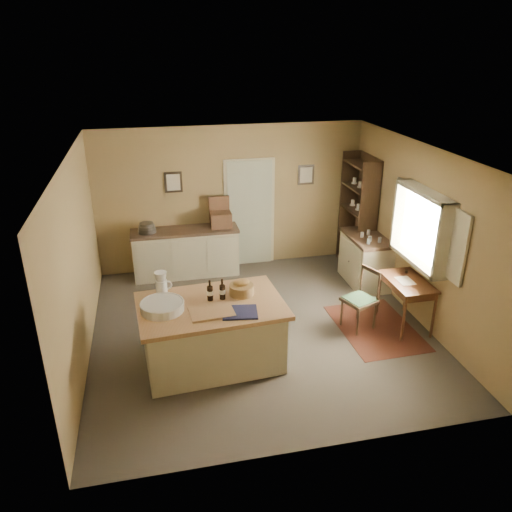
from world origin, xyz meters
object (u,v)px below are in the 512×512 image
(writing_desk, at_px, (407,286))
(right_cabinet, at_px, (365,260))
(sideboard, at_px, (186,251))
(shelving_unit, at_px, (360,213))
(work_island, at_px, (211,332))
(desk_chair, at_px, (359,300))

(writing_desk, relative_size, right_cabinet, 0.82)
(sideboard, bearing_deg, shelving_unit, -5.34)
(work_island, bearing_deg, shelving_unit, 34.88)
(sideboard, xyz_separation_m, right_cabinet, (3.11, -1.04, -0.02))
(right_cabinet, height_order, shelving_unit, shelving_unit)
(right_cabinet, bearing_deg, desk_chair, -116.95)
(desk_chair, bearing_deg, right_cabinet, 41.61)
(shelving_unit, bearing_deg, sideboard, 174.66)
(work_island, bearing_deg, desk_chair, 6.32)
(work_island, bearing_deg, sideboard, 87.55)
(shelving_unit, bearing_deg, desk_chair, -112.21)
(sideboard, height_order, desk_chair, sideboard)
(work_island, xyz_separation_m, sideboard, (-0.08, 2.88, -0.00))
(desk_chair, bearing_deg, shelving_unit, 46.35)
(sideboard, distance_m, right_cabinet, 3.28)
(right_cabinet, bearing_deg, writing_desk, -89.99)
(work_island, distance_m, shelving_unit, 4.14)
(work_island, xyz_separation_m, shelving_unit, (3.19, 2.57, 0.60))
(shelving_unit, bearing_deg, writing_desk, -94.00)
(sideboard, distance_m, writing_desk, 4.02)
(desk_chair, relative_size, right_cabinet, 0.84)
(sideboard, height_order, shelving_unit, shelving_unit)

